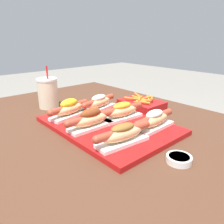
# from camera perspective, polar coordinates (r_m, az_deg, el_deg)

# --- Properties ---
(patio_table) EXTENTS (1.37, 0.95, 0.72)m
(patio_table) POSITION_cam_1_polar(r_m,az_deg,el_deg) (1.08, -1.95, -20.59)
(patio_table) COLOR #4C2D1E
(patio_table) RESTS_ON ground_plane
(serving_tray) EXTENTS (0.51, 0.36, 0.02)m
(serving_tray) POSITION_cam_1_polar(r_m,az_deg,el_deg) (0.85, -1.01, -3.43)
(serving_tray) COLOR #B71414
(serving_tray) RESTS_ON patio_table
(hot_dog_0) EXTENTS (0.09, 0.21, 0.08)m
(hot_dog_0) POSITION_cam_1_polar(r_m,az_deg,el_deg) (0.91, -11.08, 0.89)
(hot_dog_0) COLOR white
(hot_dog_0) RESTS_ON serving_tray
(hot_dog_1) EXTENTS (0.06, 0.22, 0.08)m
(hot_dog_1) POSITION_cam_1_polar(r_m,az_deg,el_deg) (0.79, -5.54, -1.86)
(hot_dog_1) COLOR white
(hot_dog_1) RESTS_ON serving_tray
(hot_dog_2) EXTENTS (0.08, 0.21, 0.07)m
(hot_dog_2) POSITION_cam_1_polar(r_m,az_deg,el_deg) (0.67, 2.78, -5.75)
(hot_dog_2) COLOR white
(hot_dog_2) RESTS_ON serving_tray
(hot_dog_3) EXTENTS (0.09, 0.21, 0.07)m
(hot_dog_3) POSITION_cam_1_polar(r_m,az_deg,el_deg) (0.99, -3.45, 2.54)
(hot_dog_3) COLOR white
(hot_dog_3) RESTS_ON serving_tray
(hot_dog_4) EXTENTS (0.07, 0.22, 0.07)m
(hot_dog_4) POSITION_cam_1_polar(r_m,az_deg,el_deg) (0.87, 2.63, 0.27)
(hot_dog_4) COLOR white
(hot_dog_4) RESTS_ON serving_tray
(hot_dog_5) EXTENTS (0.07, 0.22, 0.07)m
(hot_dog_5) POSITION_cam_1_polar(r_m,az_deg,el_deg) (0.80, 10.95, -2.02)
(hot_dog_5) COLOR white
(hot_dog_5) RESTS_ON serving_tray
(sauce_bowl) EXTENTS (0.07, 0.07, 0.02)m
(sauce_bowl) POSITION_cam_1_polar(r_m,az_deg,el_deg) (0.65, 17.10, -11.60)
(sauce_bowl) COLOR white
(sauce_bowl) RESTS_ON patio_table
(drink_cup) EXTENTS (0.10, 0.10, 0.20)m
(drink_cup) POSITION_cam_1_polar(r_m,az_deg,el_deg) (1.11, -16.38, 4.79)
(drink_cup) COLOR beige
(drink_cup) RESTS_ON patio_table
(fries_basket) EXTENTS (0.20, 0.15, 0.06)m
(fries_basket) POSITION_cam_1_polar(r_m,az_deg,el_deg) (1.09, 7.70, 2.21)
(fries_basket) COLOR #B21919
(fries_basket) RESTS_ON patio_table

